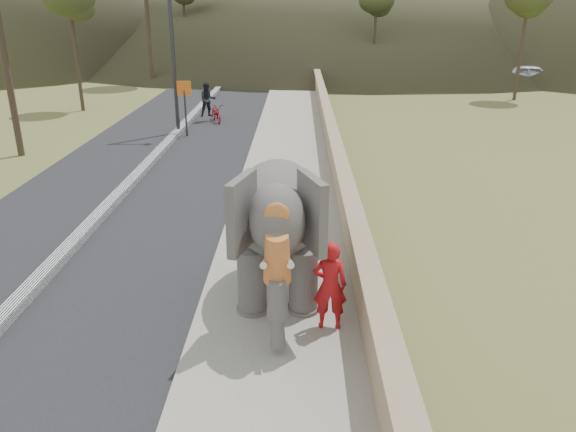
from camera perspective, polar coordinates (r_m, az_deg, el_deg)
The scene contains 10 objects.
road at distance 17.79m, azimuth -16.64°, elevation 1.93°, with size 7.00×120.00×0.03m, color black.
median at distance 17.76m, azimuth -16.67°, elevation 2.22°, with size 0.35×120.00×0.22m, color black.
walkway at distance 16.94m, azimuth -0.30°, elevation 2.11°, with size 3.00×120.00×0.15m, color #9E9687.
parapet at distance 16.83m, azimuth 5.33°, elevation 3.59°, with size 0.30×120.00×1.10m, color tan.
lamppost at distance 25.34m, azimuth -11.12°, elevation 19.06°, with size 1.76×0.36×8.00m.
signboard at distance 24.98m, azimuth -10.45°, elevation 11.62°, with size 0.60×0.08×2.40m.
distant_car at distance 44.10m, azimuth 23.63°, elevation 12.97°, with size 1.70×4.23×1.44m, color #AEAEB5.
elephant_and_man at distance 10.78m, azimuth -0.97°, elevation -1.03°, with size 2.26×3.84×2.74m.
motorcyclist at distance 28.16m, azimuth -7.69°, elevation 10.95°, with size 1.46×1.85×1.91m.
trees at distance 35.31m, azimuth 3.99°, elevation 18.35°, with size 48.83×44.38×9.56m.
Camera 1 is at (0.38, -6.03, 5.54)m, focal length 35.00 mm.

